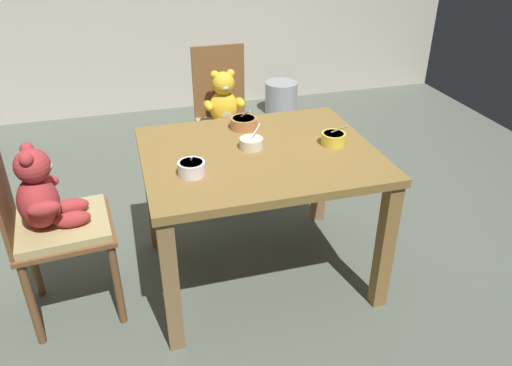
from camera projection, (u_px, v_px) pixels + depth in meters
The scene contains 9 objects.
ground_plane at pixel (259, 273), 2.68m from camera, with size 5.20×5.20×0.04m.
dining_table at pixel (259, 171), 2.37m from camera, with size 1.08×0.88×0.71m.
teddy_chair_near_left at pixel (48, 211), 2.14m from camera, with size 0.45×0.43×0.87m.
teddy_chair_far_center at pixel (225, 115), 3.11m from camera, with size 0.36×0.41×0.95m.
porridge_bowl_terracotta_far_center at pixel (243, 123), 2.54m from camera, with size 0.14×0.14×0.12m.
porridge_bowl_yellow_near_right at pixel (333, 138), 2.37m from camera, with size 0.12×0.12×0.11m.
porridge_bowl_cream_center at pixel (251, 143), 2.34m from camera, with size 0.11×0.11×0.10m.
porridge_bowl_white_near_left at pixel (192, 168), 2.11m from camera, with size 0.12×0.13×0.12m.
metal_pail at pixel (281, 97), 4.60m from camera, with size 0.30×0.30×0.28m, color #93969B.
Camera 1 is at (-0.59, -2.01, 1.72)m, focal length 35.06 mm.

